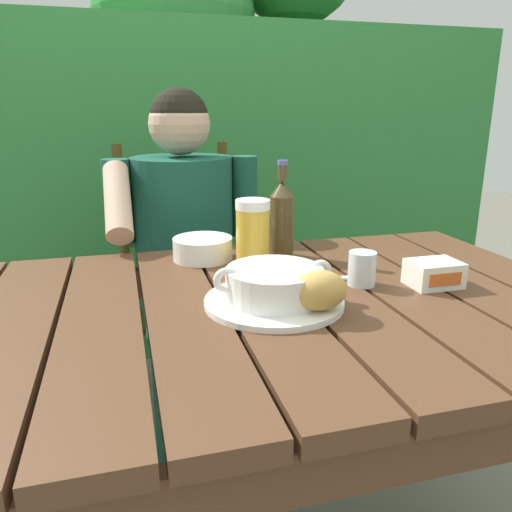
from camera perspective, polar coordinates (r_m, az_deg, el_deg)
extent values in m
cube|color=#51321F|center=(0.98, -26.62, -8.30)|extent=(0.14, 0.84, 0.04)
cube|color=#51321F|center=(0.96, -17.51, -7.79)|extent=(0.14, 0.84, 0.04)
cube|color=#51321F|center=(0.96, -8.25, -7.06)|extent=(0.14, 0.84, 0.04)
cube|color=#51321F|center=(0.99, 0.69, -6.19)|extent=(0.14, 0.84, 0.04)
cube|color=#51321F|center=(1.04, 8.93, -5.25)|extent=(0.14, 0.84, 0.04)
cube|color=#51321F|center=(1.11, 16.25, -4.32)|extent=(0.14, 0.84, 0.04)
cube|color=#51321F|center=(1.19, 22.61, -3.45)|extent=(0.14, 0.84, 0.04)
cube|color=#51321F|center=(0.70, 10.20, -22.60)|extent=(1.34, 0.03, 0.08)
cube|color=#51321F|center=(1.36, -3.83, -2.30)|extent=(1.34, 0.03, 0.08)
cube|color=#51321F|center=(1.72, 18.47, -10.67)|extent=(0.06, 0.06, 0.73)
cube|color=#2F7938|center=(2.49, -9.38, 7.59)|extent=(3.11, 0.60, 1.50)
cylinder|color=#4C3823|center=(2.66, -8.53, 6.21)|extent=(0.10, 0.10, 1.32)
sphere|color=#2F7938|center=(2.65, -9.45, 25.90)|extent=(0.77, 0.77, 0.77)
cylinder|color=#4C3823|center=(2.77, 4.05, 9.87)|extent=(0.10, 0.10, 1.61)
cylinder|color=#4C3C16|center=(1.77, -0.73, -14.17)|extent=(0.04, 0.04, 0.45)
cylinder|color=#4C3C16|center=(1.73, -13.76, -15.51)|extent=(0.04, 0.04, 0.45)
cylinder|color=#4C3C16|center=(2.12, -3.52, -8.73)|extent=(0.04, 0.04, 0.45)
cylinder|color=#4C3C16|center=(2.09, -14.16, -9.68)|extent=(0.04, 0.04, 0.45)
cube|color=#4C3C16|center=(1.81, -8.35, -5.33)|extent=(0.42, 0.44, 0.02)
cylinder|color=#4C3C16|center=(1.96, -3.79, 4.77)|extent=(0.04, 0.04, 0.56)
cylinder|color=#4C3C16|center=(1.92, -15.22, 4.00)|extent=(0.04, 0.04, 0.56)
cube|color=#4C3C16|center=(1.95, -9.33, 1.98)|extent=(0.39, 0.02, 0.04)
cube|color=#4C3C16|center=(1.92, -9.53, 6.06)|extent=(0.39, 0.02, 0.04)
cube|color=#4C3C16|center=(1.90, -9.73, 10.25)|extent=(0.39, 0.02, 0.04)
cylinder|color=#174D3D|center=(1.67, -3.63, -16.24)|extent=(0.11, 0.11, 0.45)
cylinder|color=#174D3D|center=(1.62, -4.54, -5.86)|extent=(0.13, 0.40, 0.13)
cylinder|color=#174D3D|center=(1.65, -9.69, -16.90)|extent=(0.11, 0.11, 0.45)
cylinder|color=#174D3D|center=(1.60, -10.55, -6.39)|extent=(0.13, 0.40, 0.13)
cylinder|color=#174D3D|center=(1.63, -8.33, 2.93)|extent=(0.32, 0.32, 0.48)
sphere|color=tan|center=(1.59, -8.85, 14.86)|extent=(0.19, 0.19, 0.19)
sphere|color=black|center=(1.59, -8.88, 15.54)|extent=(0.18, 0.18, 0.18)
cylinder|color=#174D3D|center=(1.63, -1.35, 6.94)|extent=(0.08, 0.08, 0.26)
cylinder|color=#174D3D|center=(1.58, -15.65, 6.04)|extent=(0.08, 0.08, 0.26)
cylinder|color=tan|center=(1.42, -15.72, 6.12)|extent=(0.07, 0.25, 0.21)
cylinder|color=white|center=(0.96, 2.09, -5.25)|extent=(0.27, 0.27, 0.01)
cylinder|color=white|center=(0.95, 2.12, -3.20)|extent=(0.19, 0.19, 0.06)
cylinder|color=#B05218|center=(0.95, 2.12, -2.43)|extent=(0.17, 0.17, 0.01)
torus|color=white|center=(0.92, -3.47, -2.82)|extent=(0.05, 0.01, 0.05)
torus|color=white|center=(0.98, 7.41, -1.83)|extent=(0.05, 0.01, 0.05)
ellipsoid|color=tan|center=(0.90, 7.33, -3.97)|extent=(0.10, 0.08, 0.07)
cylinder|color=gold|center=(1.17, -0.37, 2.03)|extent=(0.08, 0.08, 0.14)
cylinder|color=white|center=(1.15, -0.38, 5.99)|extent=(0.08, 0.08, 0.02)
cylinder|color=#48391E|center=(1.26, 2.98, 3.45)|extent=(0.06, 0.06, 0.16)
cone|color=#48391E|center=(1.24, 3.05, 7.81)|extent=(0.06, 0.06, 0.04)
cylinder|color=#48391E|center=(1.24, 3.08, 9.58)|extent=(0.02, 0.02, 0.04)
cylinder|color=#525399|center=(1.24, 3.10, 10.75)|extent=(0.03, 0.03, 0.01)
cylinder|color=silver|center=(1.08, 12.16, -1.43)|extent=(0.06, 0.06, 0.07)
cube|color=white|center=(1.12, 19.87, -1.91)|extent=(0.11, 0.08, 0.05)
cube|color=#D15C24|center=(1.09, 21.09, -2.57)|extent=(0.08, 0.00, 0.03)
cube|color=silver|center=(1.12, 9.71, -2.55)|extent=(0.11, 0.02, 0.00)
cube|color=black|center=(1.10, 6.80, -2.68)|extent=(0.06, 0.02, 0.01)
cylinder|color=white|center=(1.25, -6.18, 0.88)|extent=(0.15, 0.15, 0.06)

